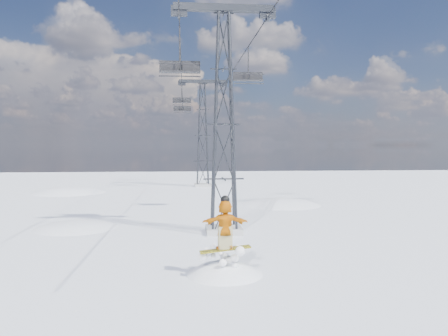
{
  "coord_description": "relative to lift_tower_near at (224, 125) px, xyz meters",
  "views": [
    {
      "loc": [
        -1.18,
        -13.9,
        4.45
      ],
      "look_at": [
        0.48,
        4.29,
        3.5
      ],
      "focal_mm": 35.0,
      "sensor_mm": 36.0,
      "label": 1
    }
  ],
  "objects": [
    {
      "name": "haul_cables",
      "position": [
        0.0,
        11.5,
        5.38
      ],
      "size": [
        4.46,
        51.0,
        0.06
      ],
      "color": "black",
      "rests_on": "ground"
    },
    {
      "name": "lift_chair_mid",
      "position": [
        2.2,
        6.56,
        3.43
      ],
      "size": [
        1.97,
        0.57,
        2.44
      ],
      "color": "black",
      "rests_on": "ground"
    },
    {
      "name": "ground",
      "position": [
        -0.8,
        -8.0,
        -5.47
      ],
      "size": [
        120.0,
        120.0,
        0.0
      ],
      "primitive_type": "plane",
      "color": "white",
      "rests_on": "ground"
    },
    {
      "name": "lift_tower_far",
      "position": [
        0.0,
        25.0,
        0.0
      ],
      "size": [
        5.2,
        1.8,
        11.43
      ],
      "color": "#999999",
      "rests_on": "ground"
    },
    {
      "name": "lift_tower_near",
      "position": [
        0.0,
        0.0,
        0.0
      ],
      "size": [
        5.2,
        1.8,
        11.43
      ],
      "color": "#999999",
      "rests_on": "ground"
    },
    {
      "name": "snowboarder_jump",
      "position": [
        -0.62,
        -7.14,
        -7.1
      ],
      "size": [
        4.4,
        4.4,
        6.72
      ],
      "color": "white",
      "rests_on": "ground"
    },
    {
      "name": "snow_terrain",
      "position": [
        -5.57,
        13.24,
        -15.06
      ],
      "size": [
        39.0,
        37.0,
        22.0
      ],
      "color": "white",
      "rests_on": "ground"
    },
    {
      "name": "lift_chair_near",
      "position": [
        -2.2,
        2.08,
        3.18
      ],
      "size": [
        2.22,
        0.64,
        2.75
      ],
      "color": "black",
      "rests_on": "ground"
    },
    {
      "name": "lift_chair_extra",
      "position": [
        -2.2,
        30.46,
        3.3
      ],
      "size": [
        2.1,
        0.6,
        2.6
      ],
      "color": "black",
      "rests_on": "ground"
    },
    {
      "name": "lift_chair_far",
      "position": [
        -2.2,
        22.99,
        3.51
      ],
      "size": [
        1.89,
        0.54,
        2.34
      ],
      "color": "black",
      "rests_on": "ground"
    }
  ]
}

